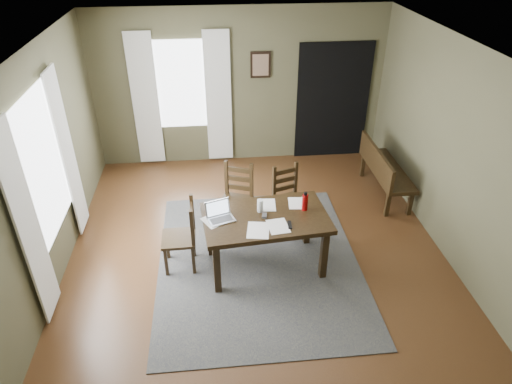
{
  "coord_description": "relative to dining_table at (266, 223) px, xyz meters",
  "views": [
    {
      "loc": [
        -0.51,
        -4.61,
        3.95
      ],
      "look_at": [
        0.0,
        0.3,
        0.9
      ],
      "focal_mm": 32.0,
      "sensor_mm": 36.0,
      "label": 1
    }
  ],
  "objects": [
    {
      "name": "ground",
      "position": [
        -0.08,
        0.07,
        -0.69
      ],
      "size": [
        5.0,
        6.0,
        0.01
      ],
      "color": "#492C16"
    },
    {
      "name": "room_shell",
      "position": [
        -0.08,
        0.07,
        1.12
      ],
      "size": [
        5.02,
        6.02,
        2.71
      ],
      "color": "#4E4C32",
      "rests_on": "ground"
    },
    {
      "name": "rug",
      "position": [
        -0.08,
        0.07,
        -0.67
      ],
      "size": [
        2.6,
        3.2,
        0.01
      ],
      "color": "#3B3B3B",
      "rests_on": "ground"
    },
    {
      "name": "dining_table",
      "position": [
        0.0,
        0.0,
        0.0
      ],
      "size": [
        1.61,
        1.05,
        0.76
      ],
      "rotation": [
        0.0,
        0.0,
        0.09
      ],
      "color": "black",
      "rests_on": "rug"
    },
    {
      "name": "chair_end",
      "position": [
        -1.03,
        0.1,
        -0.21
      ],
      "size": [
        0.43,
        0.43,
        0.96
      ],
      "rotation": [
        0.0,
        0.0,
        -1.56
      ],
      "color": "black",
      "rests_on": "rug"
    },
    {
      "name": "chair_back_left",
      "position": [
        -0.3,
        0.89,
        -0.2
      ],
      "size": [
        0.55,
        0.55,
        0.98
      ],
      "rotation": [
        0.0,
        0.0,
        -0.35
      ],
      "color": "black",
      "rests_on": "rug"
    },
    {
      "name": "chair_back_right",
      "position": [
        0.44,
        0.88,
        -0.22
      ],
      "size": [
        0.51,
        0.51,
        0.93
      ],
      "rotation": [
        0.0,
        0.0,
        0.33
      ],
      "color": "black",
      "rests_on": "rug"
    },
    {
      "name": "bench",
      "position": [
        2.07,
        1.56,
        -0.19
      ],
      "size": [
        0.46,
        1.44,
        0.81
      ],
      "rotation": [
        0.0,
        0.0,
        1.57
      ],
      "color": "black",
      "rests_on": "ground"
    },
    {
      "name": "laptop",
      "position": [
        -0.56,
        0.02,
        0.15
      ],
      "size": [
        0.37,
        0.33,
        0.21
      ],
      "rotation": [
        0.0,
        0.0,
        0.33
      ],
      "color": "#B7B7BC",
      "rests_on": "dining_table"
    },
    {
      "name": "computer_mouse",
      "position": [
        -0.02,
        -0.01,
        0.11
      ],
      "size": [
        0.07,
        0.1,
        0.03
      ],
      "primitive_type": "cube",
      "rotation": [
        0.0,
        0.0,
        -0.21
      ],
      "color": "#3F3F42",
      "rests_on": "dining_table"
    },
    {
      "name": "tv_remote",
      "position": [
        0.26,
        -0.22,
        0.1
      ],
      "size": [
        0.06,
        0.16,
        0.02
      ],
      "primitive_type": "cube",
      "rotation": [
        0.0,
        0.0,
        -0.09
      ],
      "color": "black",
      "rests_on": "dining_table"
    },
    {
      "name": "drinking_glass",
      "position": [
        -0.06,
        0.12,
        0.18
      ],
      "size": [
        0.09,
        0.09,
        0.17
      ],
      "primitive_type": "cylinder",
      "rotation": [
        0.0,
        0.0,
        -0.31
      ],
      "color": "silver",
      "rests_on": "dining_table"
    },
    {
      "name": "water_bottle",
      "position": [
        0.5,
        0.09,
        0.21
      ],
      "size": [
        0.09,
        0.09,
        0.25
      ],
      "rotation": [
        0.0,
        0.0,
        0.34
      ],
      "color": "#B00D0E",
      "rests_on": "dining_table"
    },
    {
      "name": "paper_a",
      "position": [
        -0.64,
        -0.04,
        0.1
      ],
      "size": [
        0.32,
        0.34,
        0.0
      ],
      "primitive_type": "cube",
      "rotation": [
        0.0,
        0.0,
        0.53
      ],
      "color": "white",
      "rests_on": "dining_table"
    },
    {
      "name": "paper_b",
      "position": [
        0.12,
        -0.22,
        0.1
      ],
      "size": [
        0.27,
        0.33,
        0.0
      ],
      "primitive_type": "cube",
      "rotation": [
        0.0,
        0.0,
        0.12
      ],
      "color": "white",
      "rests_on": "dining_table"
    },
    {
      "name": "paper_c",
      "position": [
        0.04,
        0.25,
        0.1
      ],
      "size": [
        0.25,
        0.31,
        0.0
      ],
      "primitive_type": "cube",
      "rotation": [
        0.0,
        0.0,
        -0.08
      ],
      "color": "white",
      "rests_on": "dining_table"
    },
    {
      "name": "paper_d",
      "position": [
        0.43,
        0.25,
        0.1
      ],
      "size": [
        0.24,
        0.3,
        0.0
      ],
      "primitive_type": "cube",
      "rotation": [
        0.0,
        0.0,
        -0.1
      ],
      "color": "white",
      "rests_on": "dining_table"
    },
    {
      "name": "paper_e",
      "position": [
        -0.12,
        -0.28,
        0.1
      ],
      "size": [
        0.31,
        0.37,
        0.0
      ],
      "primitive_type": "cube",
      "rotation": [
        0.0,
        0.0,
        -0.17
      ],
      "color": "white",
      "rests_on": "dining_table"
    },
    {
      "name": "window_left",
      "position": [
        -2.55,
        0.27,
        0.77
      ],
      "size": [
        0.01,
        1.3,
        1.7
      ],
      "color": "white",
      "rests_on": "ground"
    },
    {
      "name": "window_back",
      "position": [
        -1.08,
        3.04,
        0.77
      ],
      "size": [
        1.0,
        0.01,
        1.5
      ],
      "color": "white",
      "rests_on": "ground"
    },
    {
      "name": "curtain_left_near",
      "position": [
        -2.52,
        -0.55,
        0.52
      ],
      "size": [
        0.03,
        0.48,
        2.3
      ],
      "color": "silver",
      "rests_on": "ground"
    },
    {
      "name": "curtain_left_far",
      "position": [
        -2.52,
        1.09,
        0.52
      ],
      "size": [
        0.03,
        0.48,
        2.3
      ],
      "color": "silver",
      "rests_on": "ground"
    },
    {
      "name": "curtain_back_left",
      "position": [
        -1.7,
        3.01,
        0.52
      ],
      "size": [
        0.44,
        0.03,
        2.3
      ],
      "color": "silver",
      "rests_on": "ground"
    },
    {
      "name": "curtain_back_right",
      "position": [
        -0.46,
        3.01,
        0.52
      ],
      "size": [
        0.44,
        0.03,
        2.3
      ],
      "color": "silver",
      "rests_on": "ground"
    },
    {
      "name": "framed_picture",
      "position": [
        0.27,
        3.04,
        1.07
      ],
      "size": [
        0.34,
        0.03,
        0.44
      ],
      "color": "black",
      "rests_on": "ground"
    },
    {
      "name": "doorway_back",
      "position": [
        1.57,
        3.04,
        0.37
      ],
      "size": [
        1.3,
        0.03,
        2.1
      ],
      "color": "black",
      "rests_on": "ground"
    }
  ]
}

